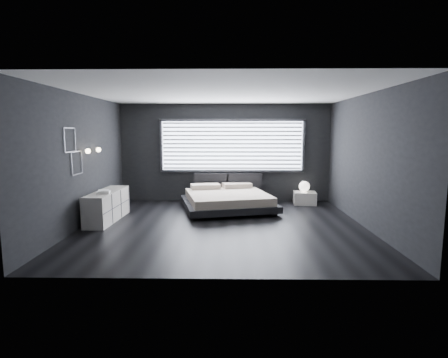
{
  "coord_description": "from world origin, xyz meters",
  "views": [
    {
      "loc": [
        0.14,
        -7.32,
        2.01
      ],
      "look_at": [
        0.0,
        0.85,
        0.9
      ],
      "focal_mm": 28.0,
      "sensor_mm": 36.0,
      "label": 1
    }
  ],
  "objects": [
    {
      "name": "book_stack",
      "position": [
        -2.62,
        0.13,
        0.71
      ],
      "size": [
        0.33,
        0.39,
        0.07
      ],
      "color": "white",
      "rests_on": "dresser"
    },
    {
      "name": "wall_art_upper",
      "position": [
        -2.98,
        -0.55,
        1.85
      ],
      "size": [
        0.01,
        0.48,
        0.48
      ],
      "color": "#47474C",
      "rests_on": "ground"
    },
    {
      "name": "sconce_near",
      "position": [
        -2.88,
        0.05,
        1.6
      ],
      "size": [
        0.18,
        0.11,
        0.11
      ],
      "color": "silver",
      "rests_on": "ground"
    },
    {
      "name": "window",
      "position": [
        0.2,
        2.7,
        1.61
      ],
      "size": [
        4.14,
        0.09,
        1.52
      ],
      "color": "white",
      "rests_on": "ground"
    },
    {
      "name": "dresser",
      "position": [
        -2.65,
        0.41,
        0.34
      ],
      "size": [
        0.53,
        1.7,
        0.68
      ],
      "color": "silver",
      "rests_on": "ground"
    },
    {
      "name": "sconce_far",
      "position": [
        -2.88,
        0.65,
        1.6
      ],
      "size": [
        0.18,
        0.11,
        0.11
      ],
      "color": "silver",
      "rests_on": "ground"
    },
    {
      "name": "headboard",
      "position": [
        0.08,
        2.64,
        0.57
      ],
      "size": [
        1.96,
        0.16,
        0.52
      ],
      "color": "black",
      "rests_on": "ground"
    },
    {
      "name": "orb_lamp",
      "position": [
        2.21,
        2.31,
        0.5
      ],
      "size": [
        0.29,
        0.29,
        0.29
      ],
      "primitive_type": "sphere",
      "color": "white",
      "rests_on": "nightstand"
    },
    {
      "name": "room",
      "position": [
        0.0,
        0.0,
        1.4
      ],
      "size": [
        6.04,
        6.0,
        2.8
      ],
      "color": "black",
      "rests_on": "ground"
    },
    {
      "name": "wall_art_lower",
      "position": [
        -2.98,
        -0.3,
        1.38
      ],
      "size": [
        0.01,
        0.48,
        0.48
      ],
      "color": "#47474C",
      "rests_on": "ground"
    },
    {
      "name": "bed",
      "position": [
        0.07,
        1.59,
        0.27
      ],
      "size": [
        2.64,
        2.56,
        0.57
      ],
      "color": "black",
      "rests_on": "ground"
    },
    {
      "name": "nightstand",
      "position": [
        2.22,
        2.27,
        0.18
      ],
      "size": [
        0.65,
        0.56,
        0.35
      ],
      "primitive_type": "cube",
      "rotation": [
        0.0,
        0.0,
        -0.1
      ],
      "color": "silver",
      "rests_on": "ground"
    }
  ]
}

